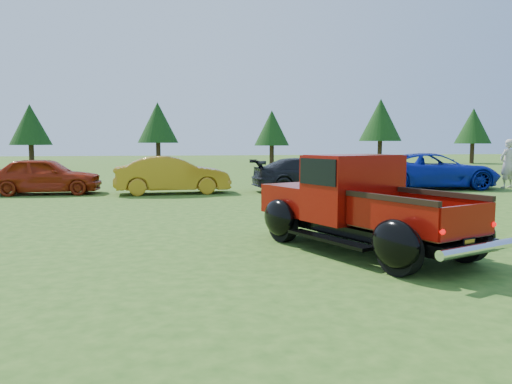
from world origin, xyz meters
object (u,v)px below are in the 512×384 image
show_car_grey (309,175)px  show_car_red (45,176)px  tree_mid_left (158,123)px  tree_mid_right (272,128)px  show_car_blue (432,171)px  tree_far_east (473,126)px  spectator (507,164)px  pickup_truck (352,204)px  tree_east (380,120)px  show_car_yellow (172,175)px  tree_west (30,125)px

show_car_grey → show_car_red: bearing=83.0°
tree_mid_left → tree_mid_right: tree_mid_left is taller
tree_mid_left → show_car_grey: tree_mid_left is taller
tree_mid_left → show_car_blue: size_ratio=0.97×
show_car_blue → show_car_grey: bearing=99.1°
tree_far_east → spectator: tree_far_east is taller
tree_far_east → pickup_truck: size_ratio=1.01×
tree_east → tree_far_east: tree_east is taller
tree_far_east → show_car_blue: tree_far_east is taller
show_car_red → show_car_yellow: bearing=-96.0°
tree_far_east → show_car_grey: size_ratio=1.09×
tree_mid_left → tree_west: bearing=-167.5°
pickup_truck → show_car_red: bearing=103.7°
tree_west → show_car_red: bearing=-74.2°
tree_far_east → show_car_grey: tree_far_east is taller
pickup_truck → show_car_grey: 10.15m
show_car_blue → spectator: (3.04, -0.43, 0.28)m
tree_mid_left → show_car_blue: bearing=-62.2°
show_car_blue → pickup_truck: bearing=150.4°
tree_far_east → show_car_blue: size_ratio=0.93×
show_car_red → show_car_blue: (14.96, -0.29, 0.05)m
tree_west → spectator: tree_west is taller
show_car_red → show_car_grey: show_car_red is taller
tree_mid_right → tree_east: 9.04m
tree_west → tree_mid_right: (18.00, 1.00, -0.14)m
show_car_yellow → tree_mid_right: bearing=-24.1°
tree_west → show_car_blue: bearing=-44.0°
tree_far_east → show_car_yellow: size_ratio=1.16×
tree_west → tree_east: size_ratio=0.85×
tree_mid_left → pickup_truck: tree_mid_left is taller
tree_east → tree_mid_left: bearing=175.2°
tree_far_east → tree_west: bearing=-177.6°
spectator → tree_west: bearing=-56.0°
pickup_truck → tree_mid_left: bearing=75.0°
tree_far_east → show_car_red: tree_far_east is taller
tree_east → show_car_blue: (-6.54, -20.28, -2.94)m
tree_mid_left → spectator: size_ratio=2.50×
show_car_grey → spectator: spectator is taller
show_car_blue → spectator: size_ratio=2.59×
tree_mid_left → spectator: (14.50, -22.21, -2.38)m
spectator → tree_far_east: bearing=-135.3°
spectator → show_car_grey: bearing=-16.2°
tree_west → show_car_red: (5.50, -19.48, -2.44)m
tree_mid_right → show_car_blue: (2.46, -20.78, -2.25)m
pickup_truck → show_car_grey: pickup_truck is taller
tree_west → tree_mid_right: bearing=3.2°
show_car_yellow → show_car_grey: 5.17m
show_car_grey → show_car_blue: (5.24, 0.31, 0.08)m
show_car_grey → spectator: size_ratio=2.20×
tree_mid_right → pickup_truck: bearing=-98.8°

